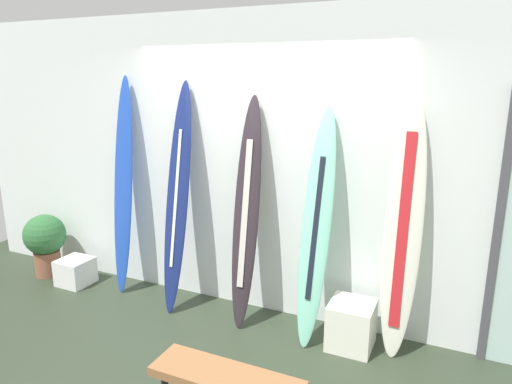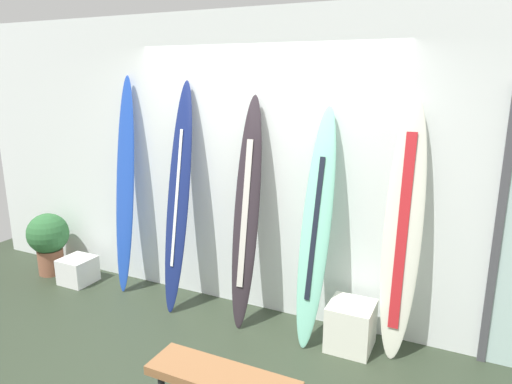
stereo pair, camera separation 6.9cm
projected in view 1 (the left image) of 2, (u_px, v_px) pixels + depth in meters
The scene contains 11 objects.
ground at pixel (196, 379), 3.53m from camera, with size 8.00×8.00×0.04m, color #2E3928.
wall_back at pixel (265, 167), 4.32m from camera, with size 7.20×0.20×2.80m, color silver.
surfboard_cobalt at pixel (123, 187), 4.72m from camera, with size 0.24×0.34×2.23m.
surfboard_navy at pixel (177, 200), 4.38m from camera, with size 0.24×0.49×2.19m.
surfboard_charcoal at pixel (246, 215), 4.11m from camera, with size 0.26×0.47×2.07m.
surfboard_seafoam at pixel (316, 228), 3.84m from camera, with size 0.28×0.53×1.99m.
surfboard_ivory at pixel (403, 231), 3.62m from camera, with size 0.30×0.32×2.09m.
display_block_left at pixel (351, 325), 3.87m from camera, with size 0.36×0.36×0.40m.
display_block_center at pixel (75, 271), 5.06m from camera, with size 0.33×0.33×0.28m.
potted_plant at pixel (45, 240), 5.23m from camera, with size 0.46×0.46×0.71m.
bench at pixel (226, 384), 2.83m from camera, with size 0.96×0.29×0.46m.
Camera 1 is at (1.69, -2.60, 2.24)m, focal length 32.44 mm.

